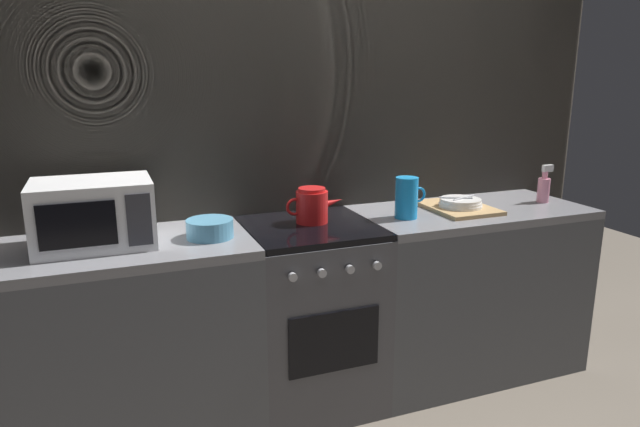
{
  "coord_description": "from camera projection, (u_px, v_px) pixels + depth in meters",
  "views": [
    {
      "loc": [
        -0.88,
        -2.38,
        1.59
      ],
      "look_at": [
        0.05,
        0.0,
        0.95
      ],
      "focal_mm": 31.8,
      "sensor_mm": 36.0,
      "label": 1
    }
  ],
  "objects": [
    {
      "name": "kettle",
      "position": [
        312.0,
        206.0,
        2.65
      ],
      "size": [
        0.28,
        0.15,
        0.17
      ],
      "color": "red",
      "rests_on": "stove_unit"
    },
    {
      "name": "counter_right",
      "position": [
        466.0,
        289.0,
        3.05
      ],
      "size": [
        1.2,
        0.6,
        0.9
      ],
      "color": "#515459",
      "rests_on": "ground_plane"
    },
    {
      "name": "spray_bottle",
      "position": [
        544.0,
        188.0,
        3.07
      ],
      "size": [
        0.08,
        0.06,
        0.2
      ],
      "color": "pink",
      "rests_on": "counter_right"
    },
    {
      "name": "back_wall",
      "position": [
        287.0,
        152.0,
        2.84
      ],
      "size": [
        3.6,
        0.05,
        2.4
      ],
      "color": "#A39989",
      "rests_on": "ground_plane"
    },
    {
      "name": "ground_plane",
      "position": [
        311.0,
        398.0,
        2.84
      ],
      "size": [
        8.0,
        8.0,
        0.0
      ],
      "primitive_type": "plane",
      "color": "#6B6054"
    },
    {
      "name": "pitcher",
      "position": [
        407.0,
        198.0,
        2.73
      ],
      "size": [
        0.16,
        0.11,
        0.2
      ],
      "color": "#198CD8",
      "rests_on": "counter_right"
    },
    {
      "name": "stove_unit",
      "position": [
        310.0,
        315.0,
        2.73
      ],
      "size": [
        0.6,
        0.63,
        0.9
      ],
      "color": "#4C4C51",
      "rests_on": "ground_plane"
    },
    {
      "name": "dish_pile",
      "position": [
        459.0,
        205.0,
        2.9
      ],
      "size": [
        0.3,
        0.4,
        0.07
      ],
      "color": "tan",
      "rests_on": "counter_right"
    },
    {
      "name": "mixing_bowl",
      "position": [
        210.0,
        229.0,
        2.42
      ],
      "size": [
        0.2,
        0.2,
        0.08
      ],
      "primitive_type": "cylinder",
      "color": "teal",
      "rests_on": "counter_left"
    },
    {
      "name": "microwave",
      "position": [
        93.0,
        214.0,
        2.28
      ],
      "size": [
        0.46,
        0.35,
        0.27
      ],
      "color": "white",
      "rests_on": "counter_left"
    },
    {
      "name": "counter_left",
      "position": [
        113.0,
        347.0,
        2.42
      ],
      "size": [
        1.2,
        0.6,
        0.9
      ],
      "color": "#515459",
      "rests_on": "ground_plane"
    }
  ]
}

